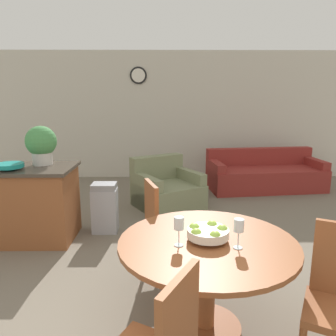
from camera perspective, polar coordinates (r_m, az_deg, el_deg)
The scene contains 12 objects.
wall_back at distance 7.16m, azimuth -0.35°, elevation 9.10°, with size 8.00×0.09×2.70m.
dining_table at distance 2.51m, azimuth 6.83°, elevation -15.87°, with size 1.29×1.29×0.73m.
dining_chair_far_side at distance 3.25m, azimuth -0.96°, elevation -9.96°, with size 0.52×0.52×0.95m.
fruit_bowl at distance 2.41m, azimuth 6.96°, elevation -11.09°, with size 0.30×0.30×0.12m.
wine_glass_left at distance 2.28m, azimuth 1.92°, elevation -9.80°, with size 0.07×0.07×0.21m.
wine_glass_right at distance 2.30m, azimuth 12.23°, elevation -9.96°, with size 0.07×0.07×0.21m.
kitchen_island at distance 4.40m, azimuth -23.07°, elevation -5.68°, with size 1.14×0.76×0.92m.
teal_bowl at distance 4.21m, azimuth -25.95°, elevation 0.37°, with size 0.33×0.33×0.07m.
potted_plant at distance 4.32m, azimuth -21.22°, elevation 3.98°, with size 0.37×0.37×0.48m.
trash_bin at distance 4.39m, azimuth -10.93°, elevation -6.83°, with size 0.32×0.26×0.65m.
couch at distance 6.60m, azimuth 16.45°, elevation -1.20°, with size 2.23×1.14×0.75m.
armchair at distance 5.28m, azimuth -0.30°, elevation -3.90°, with size 1.25×1.26×0.79m.
Camera 1 is at (-0.04, -1.21, 1.74)m, focal length 35.00 mm.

